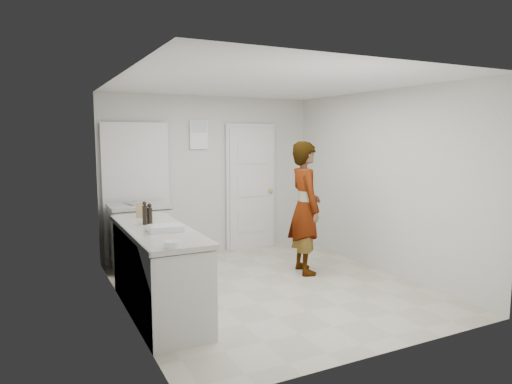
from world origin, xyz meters
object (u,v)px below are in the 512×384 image
spice_jar (150,217)px  oil_cruet_b (145,213)px  person (305,208)px  egg_bowl (172,244)px  baking_dish (166,228)px  cake_mix_box (141,210)px  oil_cruet_a (150,214)px

spice_jar → oil_cruet_b: 0.27m
person → egg_bowl: bearing=134.2°
spice_jar → baking_dish: spice_jar is taller
cake_mix_box → baking_dish: bearing=-76.3°
person → oil_cruet_b: bearing=109.7°
oil_cruet_a → oil_cruet_b: (-0.05, -0.01, 0.01)m
baking_dish → spice_jar: bearing=90.4°
oil_cruet_a → person: bearing=7.7°
oil_cruet_b → baking_dish: size_ratio=0.72×
cake_mix_box → spice_jar: bearing=-66.8°
spice_jar → cake_mix_box: bearing=103.1°
oil_cruet_a → spice_jar: bearing=77.2°
spice_jar → oil_cruet_a: bearing=-102.8°
cake_mix_box → oil_cruet_a: bearing=-79.8°
person → oil_cruet_b: 2.28m
oil_cruet_a → baking_dish: 0.46m
spice_jar → egg_bowl: size_ratio=0.53×
oil_cruet_b → egg_bowl: bearing=-91.3°
cake_mix_box → oil_cruet_b: oil_cruet_b is taller
person → baking_dish: size_ratio=5.09×
spice_jar → baking_dish: (0.01, -0.67, -0.01)m
oil_cruet_a → egg_bowl: 1.15m
cake_mix_box → oil_cruet_b: 0.46m
cake_mix_box → oil_cruet_b: size_ratio=0.69×
spice_jar → oil_cruet_b: size_ratio=0.30×
baking_dish → egg_bowl: bearing=-101.0°
cake_mix_box → egg_bowl: bearing=-82.8°
person → cake_mix_box: size_ratio=10.22×
cake_mix_box → spice_jar: size_ratio=2.33×
person → baking_dish: (-2.15, -0.74, 0.05)m
spice_jar → person: bearing=2.0°
oil_cruet_b → baking_dish: oil_cruet_b is taller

